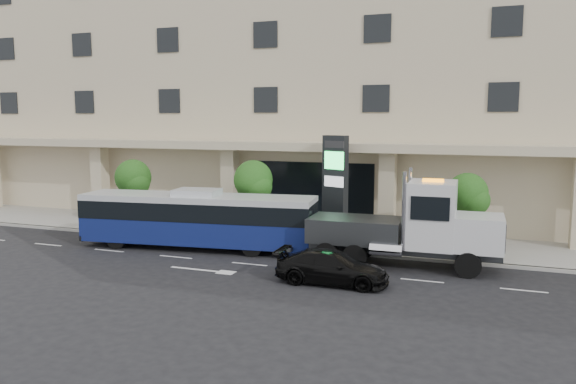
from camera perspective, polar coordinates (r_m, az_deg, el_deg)
name	(u,v)px	position (r m, az deg, el deg)	size (l,w,h in m)	color
ground	(262,257)	(28.13, -2.69, -6.60)	(120.00, 120.00, 0.00)	black
sidewalk	(295,236)	(32.66, 0.71, -4.47)	(120.00, 6.00, 0.15)	gray
curb	(276,247)	(29.91, -1.20, -5.59)	(120.00, 0.30, 0.15)	gray
convention_center	(342,75)	(42.05, 5.53, 11.72)	(60.00, 17.60, 20.00)	#C1B491
tree_left	(133,180)	(35.53, -15.44, 1.19)	(2.27, 2.20, 4.22)	#422B19
tree_mid	(254,183)	(31.57, -3.52, 0.96)	(2.28, 2.20, 4.38)	#422B19
tree_right	(468,196)	(29.02, 17.80, -0.41)	(2.10, 2.00, 4.04)	#422B19
city_bus	(197,218)	(29.97, -9.18, -2.66)	(12.71, 4.10, 3.16)	black
tow_truck	(412,227)	(26.46, 12.48, -3.53)	(9.96, 2.68, 4.53)	#2D3033
black_sedan	(332,267)	(23.64, 4.49, -7.62)	(1.93, 4.74, 1.37)	black
signage_pylon	(335,187)	(30.98, 4.80, 0.50)	(1.52, 1.01, 5.78)	black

